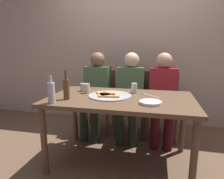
{
  "coord_description": "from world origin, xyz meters",
  "views": [
    {
      "loc": [
        0.35,
        -1.93,
        1.24
      ],
      "look_at": [
        -0.12,
        0.12,
        0.78
      ],
      "focal_mm": 31.49,
      "sensor_mm": 36.0,
      "label": 1
    }
  ],
  "objects": [
    {
      "name": "pizza_tray",
      "position": [
        -0.12,
        0.02,
        0.74
      ],
      "size": [
        0.45,
        0.45,
        0.01
      ],
      "primitive_type": "cylinder",
      "color": "#ADADB2",
      "rests_on": "dining_table"
    },
    {
      "name": "pizza_slice_last",
      "position": [
        -0.18,
        0.03,
        0.76
      ],
      "size": [
        0.23,
        0.26,
        0.05
      ],
      "color": "tan",
      "rests_on": "pizza_tray"
    },
    {
      "name": "plate_stack",
      "position": [
        0.31,
        -0.18,
        0.75
      ],
      "size": [
        0.2,
        0.2,
        0.03
      ],
      "primitive_type": "cylinder",
      "color": "white",
      "rests_on": "dining_table"
    },
    {
      "name": "back_wall",
      "position": [
        0.0,
        1.32,
        1.3
      ],
      "size": [
        6.0,
        0.1,
        2.6
      ],
      "primitive_type": "cube",
      "color": "#BCA893",
      "rests_on": "ground_plane"
    },
    {
      "name": "chair_left",
      "position": [
        -0.48,
        0.83,
        0.51
      ],
      "size": [
        0.44,
        0.44,
        0.9
      ],
      "rotation": [
        0.0,
        0.0,
        3.14
      ],
      "color": "brown",
      "rests_on": "ground_plane"
    },
    {
      "name": "tumbler_near",
      "position": [
        -0.41,
        0.11,
        0.79
      ],
      "size": [
        0.07,
        0.07,
        0.1
      ],
      "primitive_type": "cylinder",
      "color": "beige",
      "rests_on": "dining_table"
    },
    {
      "name": "dining_table",
      "position": [
        0.0,
        0.0,
        0.65
      ],
      "size": [
        1.48,
        0.87,
        0.73
      ],
      "color": "brown",
      "rests_on": "ground_plane"
    },
    {
      "name": "wine_bottle",
      "position": [
        -0.58,
        -0.36,
        0.84
      ],
      "size": [
        0.07,
        0.07,
        0.25
      ],
      "color": "#B2BCC1",
      "rests_on": "dining_table"
    },
    {
      "name": "guest_in_sweater",
      "position": [
        -0.48,
        0.68,
        0.64
      ],
      "size": [
        0.36,
        0.56,
        1.17
      ],
      "rotation": [
        0.0,
        0.0,
        3.14
      ],
      "color": "#4C6B47",
      "rests_on": "ground_plane"
    },
    {
      "name": "chair_right",
      "position": [
        0.44,
        0.83,
        0.51
      ],
      "size": [
        0.44,
        0.44,
        0.9
      ],
      "rotation": [
        0.0,
        0.0,
        3.14
      ],
      "color": "brown",
      "rests_on": "ground_plane"
    },
    {
      "name": "pizza_slice_extra",
      "position": [
        -0.11,
        -0.03,
        0.76
      ],
      "size": [
        0.23,
        0.15,
        0.05
      ],
      "color": "tan",
      "rests_on": "pizza_tray"
    },
    {
      "name": "ground_plane",
      "position": [
        0.0,
        0.0,
        0.0
      ],
      "size": [
        8.0,
        8.0,
        0.0
      ],
      "primitive_type": "plane",
      "color": "brown"
    },
    {
      "name": "table_knife",
      "position": [
        0.3,
        0.11,
        0.74
      ],
      "size": [
        0.18,
        0.16,
        0.01
      ],
      "primitive_type": "cube",
      "rotation": [
        0.0,
        0.0,
        5.56
      ],
      "color": "#B7B7BC",
      "rests_on": "dining_table"
    },
    {
      "name": "guest_in_beanie",
      "position": [
        0.01,
        0.68,
        0.64
      ],
      "size": [
        0.36,
        0.56,
        1.17
      ],
      "rotation": [
        0.0,
        0.0,
        3.14
      ],
      "color": "#4C6B47",
      "rests_on": "ground_plane"
    },
    {
      "name": "tumbler_far",
      "position": [
        0.11,
        0.22,
        0.79
      ],
      "size": [
        0.07,
        0.07,
        0.11
      ],
      "primitive_type": "cylinder",
      "color": "#B7C6BC",
      "rests_on": "dining_table"
    },
    {
      "name": "beer_bottle",
      "position": [
        -0.51,
        -0.2,
        0.84
      ],
      "size": [
        0.06,
        0.06,
        0.29
      ],
      "color": "brown",
      "rests_on": "dining_table"
    },
    {
      "name": "guest_by_wall",
      "position": [
        0.44,
        0.68,
        0.64
      ],
      "size": [
        0.36,
        0.56,
        1.17
      ],
      "rotation": [
        0.0,
        0.0,
        3.14
      ],
      "color": "maroon",
      "rests_on": "ground_plane"
    },
    {
      "name": "chair_middle",
      "position": [
        0.01,
        0.83,
        0.51
      ],
      "size": [
        0.44,
        0.44,
        0.9
      ],
      "rotation": [
        0.0,
        0.0,
        3.14
      ],
      "color": "brown",
      "rests_on": "ground_plane"
    },
    {
      "name": "wine_glass",
      "position": [
        -0.48,
        0.18,
        0.78
      ],
      "size": [
        0.06,
        0.06,
        0.09
      ],
      "primitive_type": "cylinder",
      "color": "beige",
      "rests_on": "dining_table"
    }
  ]
}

